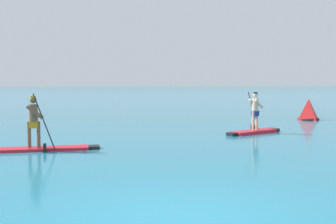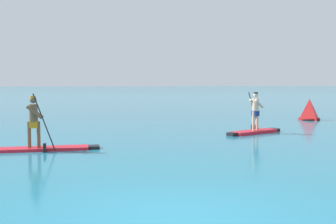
{
  "view_description": "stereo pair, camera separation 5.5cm",
  "coord_description": "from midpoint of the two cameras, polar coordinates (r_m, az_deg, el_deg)",
  "views": [
    {
      "loc": [
        -1.24,
        -5.98,
        2.12
      ],
      "look_at": [
        1.29,
        8.16,
        1.09
      ],
      "focal_mm": 44.05,
      "sensor_mm": 36.0,
      "label": 1
    },
    {
      "loc": [
        -1.19,
        -5.98,
        2.12
      ],
      "look_at": [
        1.29,
        8.16,
        1.09
      ],
      "focal_mm": 44.05,
      "sensor_mm": 36.0,
      "label": 2
    }
  ],
  "objects": [
    {
      "name": "race_marker_buoy",
      "position": [
        24.64,
        18.81,
        0.21
      ],
      "size": [
        1.2,
        1.2,
        1.21
      ],
      "color": "red",
      "rests_on": "ground"
    },
    {
      "name": "paddleboarder_mid_center",
      "position": [
        13.49,
        -17.39,
        -3.59
      ],
      "size": [
        3.56,
        0.91,
        1.84
      ],
      "rotation": [
        0.0,
        0.0,
        0.04
      ],
      "color": "red",
      "rests_on": "ground"
    },
    {
      "name": "ground",
      "position": [
        6.46,
        1.32,
        -15.05
      ],
      "size": [
        440.0,
        440.0,
        0.0
      ],
      "primitive_type": "plane",
      "color": "teal"
    },
    {
      "name": "paddleboarder_far_right",
      "position": [
        17.54,
        11.76,
        -1.73
      ],
      "size": [
        2.75,
        1.67,
        1.73
      ],
      "rotation": [
        0.0,
        0.0,
        0.47
      ],
      "color": "red",
      "rests_on": "ground"
    }
  ]
}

